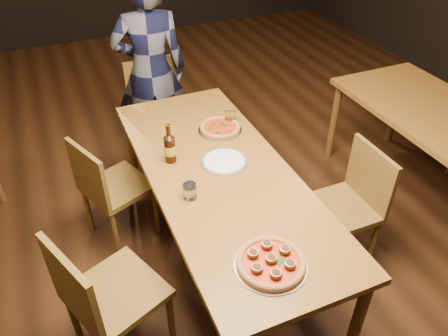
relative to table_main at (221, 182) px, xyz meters
name	(u,v)px	position (x,y,z in m)	size (l,w,h in m)	color
ground	(221,259)	(0.00, 0.00, -0.68)	(9.00, 9.00, 0.00)	black
table_main	(221,182)	(0.00, 0.00, 0.00)	(0.80, 2.00, 0.75)	brown
chair_main_nw	(116,292)	(-0.73, -0.36, -0.22)	(0.43, 0.43, 0.92)	brown
chair_main_sw	(117,186)	(-0.53, 0.54, -0.26)	(0.39, 0.39, 0.84)	brown
chair_main_e	(340,208)	(0.71, -0.25, -0.25)	(0.40, 0.40, 0.86)	brown
chair_end	(161,116)	(-0.01, 1.25, -0.22)	(0.43, 0.43, 0.92)	brown
pizza_meatball	(271,262)	(-0.06, -0.72, 0.09)	(0.34, 0.34, 0.06)	#B7B7BF
pizza_margherita	(220,128)	(0.18, 0.43, 0.09)	(0.29, 0.29, 0.04)	#B7B7BF
plate_stack	(224,162)	(0.05, 0.07, 0.08)	(0.26, 0.26, 0.03)	white
beer_bottle	(170,149)	(-0.23, 0.23, 0.16)	(0.07, 0.07, 0.25)	black
water_glass	(190,191)	(-0.24, -0.13, 0.12)	(0.07, 0.07, 0.09)	white
amber_glass	(230,117)	(0.28, 0.49, 0.12)	(0.07, 0.07, 0.09)	#956B10
diner	(151,72)	(-0.03, 1.38, 0.13)	(0.59, 0.39, 1.61)	black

